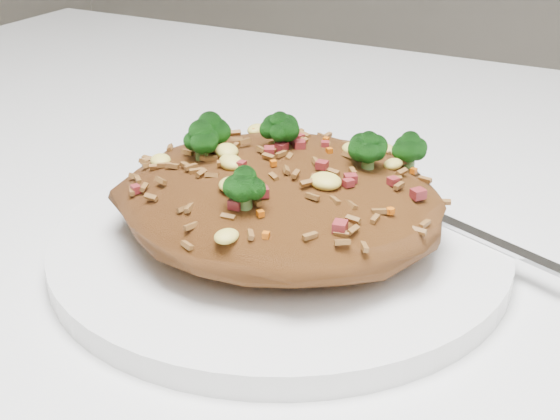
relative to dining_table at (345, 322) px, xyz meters
The scene contains 4 objects.
dining_table is the anchor object (origin of this frame).
plate 0.13m from the dining_table, 98.03° to the right, with size 0.26×0.26×0.01m, color white.
fried_rice 0.16m from the dining_table, 98.02° to the right, with size 0.19×0.17×0.07m.
fork 0.13m from the dining_table, 17.05° to the right, with size 0.16×0.08×0.00m.
Camera 1 is at (0.18, -0.43, 0.97)m, focal length 50.00 mm.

